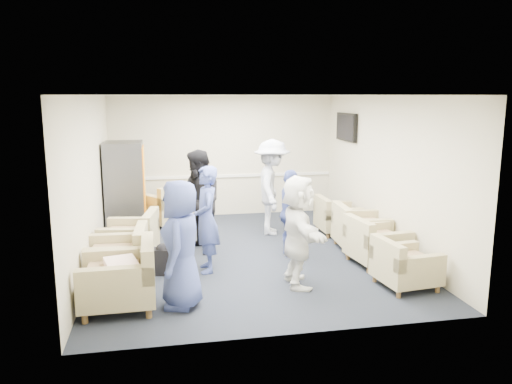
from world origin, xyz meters
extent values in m
plane|color=black|center=(0.00, 0.00, 0.00)|extent=(6.00, 6.00, 0.00)
plane|color=white|center=(0.00, 0.00, 2.70)|extent=(6.00, 6.00, 0.00)
cube|color=beige|center=(0.00, 3.00, 1.35)|extent=(5.00, 0.02, 2.70)
cube|color=beige|center=(0.00, -3.00, 1.35)|extent=(5.00, 0.02, 2.70)
cube|color=beige|center=(-2.50, 0.00, 1.35)|extent=(0.02, 6.00, 2.70)
cube|color=beige|center=(2.50, 0.00, 1.35)|extent=(0.02, 6.00, 2.70)
cube|color=white|center=(0.00, 2.98, 0.90)|extent=(4.98, 0.04, 0.06)
cube|color=black|center=(2.44, 1.80, 2.05)|extent=(0.07, 1.00, 0.58)
cube|color=black|center=(2.40, 1.80, 2.05)|extent=(0.01, 0.92, 0.50)
cube|color=#515159|center=(2.48, 1.80, 1.90)|extent=(0.04, 0.10, 0.25)
cube|color=#988C62|center=(-1.99, -1.87, 0.28)|extent=(0.94, 0.94, 0.31)
cube|color=#8E704E|center=(-1.99, -1.87, 0.49)|extent=(0.65, 0.61, 0.11)
cube|color=#988C62|center=(-1.60, -1.87, 0.66)|extent=(0.17, 0.93, 0.44)
cube|color=#988C62|center=(-2.09, -0.92, 0.27)|extent=(0.91, 0.91, 0.29)
cube|color=#8E704E|center=(-2.09, -0.92, 0.46)|extent=(0.63, 0.59, 0.10)
cube|color=#988C62|center=(-1.73, -0.94, 0.61)|extent=(0.19, 0.87, 0.41)
cube|color=#988C62|center=(-1.96, 0.08, 0.27)|extent=(1.00, 1.00, 0.29)
cube|color=#8E704E|center=(-1.96, 0.08, 0.46)|extent=(0.69, 0.65, 0.10)
cube|color=#988C62|center=(-1.60, 0.02, 0.61)|extent=(0.28, 0.88, 0.41)
cube|color=#988C62|center=(1.98, -1.90, 0.23)|extent=(0.85, 0.85, 0.25)
cube|color=#8E704E|center=(1.98, -1.90, 0.41)|extent=(0.58, 0.55, 0.09)
cube|color=#988C62|center=(1.66, -1.94, 0.54)|extent=(0.21, 0.77, 0.36)
cube|color=#988C62|center=(2.00, -0.89, 0.25)|extent=(0.92, 0.92, 0.27)
cube|color=#8E704E|center=(2.00, -0.89, 0.44)|extent=(0.63, 0.60, 0.10)
cube|color=#988C62|center=(1.65, -0.93, 0.58)|extent=(0.23, 0.84, 0.39)
cube|color=#988C62|center=(2.05, -0.07, 0.26)|extent=(0.91, 0.91, 0.28)
cube|color=#8E704E|center=(2.05, -0.07, 0.45)|extent=(0.63, 0.59, 0.10)
cube|color=#988C62|center=(1.70, -0.05, 0.60)|extent=(0.19, 0.86, 0.40)
cube|color=#988C62|center=(2.02, 1.00, 0.24)|extent=(0.78, 0.78, 0.26)
cube|color=#8E704E|center=(2.02, 1.00, 0.41)|extent=(0.54, 0.51, 0.09)
cube|color=#988C62|center=(1.69, 1.00, 0.55)|extent=(0.13, 0.78, 0.37)
cube|color=#988C62|center=(-1.27, 2.27, 0.29)|extent=(1.31, 1.31, 0.31)
cube|color=#8E704E|center=(-1.27, 2.27, 0.50)|extent=(0.87, 0.89, 0.11)
cube|color=#988C62|center=(-1.06, 1.94, 0.67)|extent=(0.88, 0.64, 0.45)
cube|color=#515159|center=(-2.10, 1.74, 0.91)|extent=(0.72, 0.86, 1.82)
cube|color=#FF5005|center=(-1.73, 1.74, 1.00)|extent=(0.02, 0.73, 1.46)
cube|color=black|center=(-1.73, 1.74, 0.24)|extent=(0.02, 0.43, 0.12)
cube|color=black|center=(-1.43, -0.71, 0.20)|extent=(0.32, 0.25, 0.41)
sphere|color=black|center=(-1.43, -0.71, 0.39)|extent=(0.20, 0.20, 0.20)
cube|color=white|center=(-1.94, -1.87, 0.56)|extent=(0.48, 0.57, 0.14)
imported|color=#3D4C94|center=(-1.18, -1.95, 0.83)|extent=(0.68, 0.90, 1.66)
imported|color=#3D4C94|center=(-0.74, -0.69, 0.83)|extent=(0.41, 0.61, 1.65)
imported|color=black|center=(-0.78, 0.30, 0.89)|extent=(0.98, 1.08, 1.79)
imported|color=silver|center=(0.72, 1.21, 0.93)|extent=(0.94, 1.33, 1.87)
imported|color=#3D4C94|center=(0.72, -0.19, 0.74)|extent=(0.39, 0.88, 1.48)
imported|color=white|center=(0.48, -1.53, 0.80)|extent=(0.55, 1.51, 1.61)
camera|label=1|loc=(-1.40, -8.13, 2.69)|focal=35.00mm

